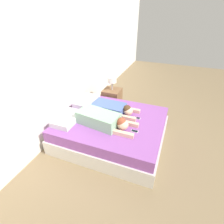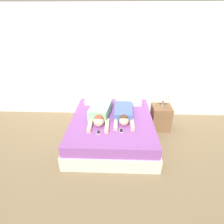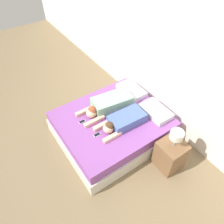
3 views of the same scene
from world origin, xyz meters
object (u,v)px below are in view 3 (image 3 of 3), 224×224
Objects in this scene: person_left at (108,104)px; cell_phone_left at (82,122)px; pillow_head_left at (131,90)px; nightstand at (170,154)px; cell_phone_right at (97,135)px; bed at (112,127)px; person_right at (122,121)px; pillow_head_right at (156,111)px.

person_left reaches higher than cell_phone_left.
nightstand is at bearing -11.60° from pillow_head_left.
person_left is 8.80× the size of cell_phone_right.
cell_phone_left is at bearing -113.90° from bed.
cell_phone_right is at bearing -64.71° from pillow_head_left.
cell_phone_right is (0.56, -1.18, -0.05)m from pillow_head_left.
cell_phone_left is at bearing -88.25° from person_left.
bed is 0.88m from pillow_head_left.
person_right is at bearing -156.59° from nightstand.
person_right reaches higher than pillow_head_right.
person_left reaches higher than bed.
bed is 2.23× the size of nightstand.
nightstand is (1.33, 0.94, -0.19)m from cell_phone_left.
pillow_head_left is at bearing 96.74° from cell_phone_left.
pillow_head_right reaches higher than cell_phone_right.
pillow_head_left is 0.68× the size of nightstand.
nightstand is (1.11, 0.44, 0.07)m from bed.
pillow_head_right is (0.37, 0.74, 0.30)m from bed.
bed is 1.19m from nightstand.
pillow_head_left is 1.31m from cell_phone_right.
nightstand reaches higher than cell_phone_left.
bed is 15.77× the size of cell_phone_left.
bed is 0.42m from person_right.
person_right is at bearing 84.28° from cell_phone_right.
nightstand is (0.87, 0.38, -0.27)m from person_right.
cell_phone_right is (0.43, -0.51, -0.11)m from person_left.
pillow_head_right is at bearing 47.41° from person_left.
person_left is 1.24× the size of nightstand.
cell_phone_left is (0.15, -1.24, -0.05)m from pillow_head_left.
person_right is (0.61, -0.68, 0.03)m from pillow_head_left.
pillow_head_left is 0.68m from person_left.
nightstand is at bearing -22.33° from pillow_head_right.
person_right reaches higher than bed.
person_right is 1.06× the size of nightstand.
pillow_head_right is 0.68× the size of nightstand.
pillow_head_right is at bearing 157.67° from nightstand.
cell_phone_left is 1.00× the size of cell_phone_right.
pillow_head_right is 0.54× the size of person_left.
nightstand is at bearing 43.50° from cell_phone_right.
bed is 3.29× the size of pillow_head_left.
person_left is at bearing 91.75° from cell_phone_left.
nightstand reaches higher than pillow_head_right.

